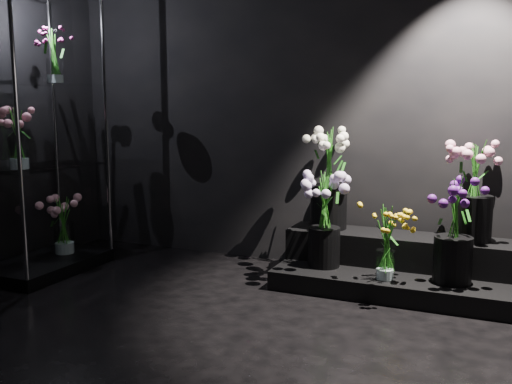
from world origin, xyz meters
The scene contains 12 objects.
floor centered at (0.00, 0.00, 0.00)m, with size 4.00×4.00×0.00m, color black.
wall_back centered at (0.00, 2.00, 1.40)m, with size 4.00×4.00×0.00m, color black.
display_riser centered at (0.92, 1.67, 0.15)m, with size 1.64×0.73×0.36m.
display_case centered at (-1.69, 0.97, 1.07)m, with size 0.59×0.98×2.15m.
bouquet_orange_bells centered at (0.91, 1.37, 0.40)m, with size 0.32×0.32×0.50m.
bouquet_lilac centered at (0.43, 1.52, 0.53)m, with size 0.41×0.41×0.70m.
bouquet_purple centered at (1.33, 1.49, 0.53)m, with size 0.41×0.41×0.70m.
bouquet_cream_roses centered at (0.38, 1.79, 0.80)m, with size 0.50×0.50×0.76m.
bouquet_pink_roses centered at (1.43, 1.79, 0.77)m, with size 0.46×0.46×0.71m.
bouquet_case_pink centered at (-1.68, 0.75, 1.08)m, with size 0.38×0.38×0.45m.
bouquet_case_magenta centered at (-1.63, 1.12, 1.67)m, with size 0.24×0.24×0.40m.
bouquet_case_base_pink centered at (-1.67, 1.16, 0.34)m, with size 0.41×0.41×0.46m.
Camera 1 is at (1.58, -2.40, 1.32)m, focal length 40.00 mm.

